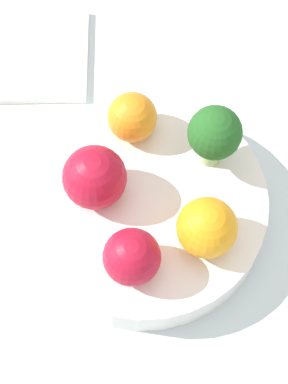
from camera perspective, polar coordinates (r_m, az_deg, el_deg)
ground_plane at (r=0.59m, az=0.00°, el=-2.85°), size 6.00×6.00×0.00m
table_surface at (r=0.58m, az=0.00°, el=-2.45°), size 1.20×1.20×0.02m
bowl at (r=0.55m, az=0.00°, el=-1.28°), size 0.21×0.21×0.04m
broccoli at (r=0.52m, az=6.30°, el=5.13°), size 0.04×0.04×0.06m
apple_red at (r=0.49m, az=-1.08°, el=-5.79°), size 0.05×0.05×0.05m
apple_green at (r=0.52m, az=-4.41°, el=1.30°), size 0.05×0.05×0.05m
orange_front at (r=0.50m, az=5.61°, el=-3.17°), size 0.05×0.05×0.05m
orange_back at (r=0.55m, az=-1.02°, el=6.67°), size 0.04×0.04×0.04m
napkin at (r=0.67m, az=-9.72°, el=11.86°), size 0.13×0.12×0.01m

